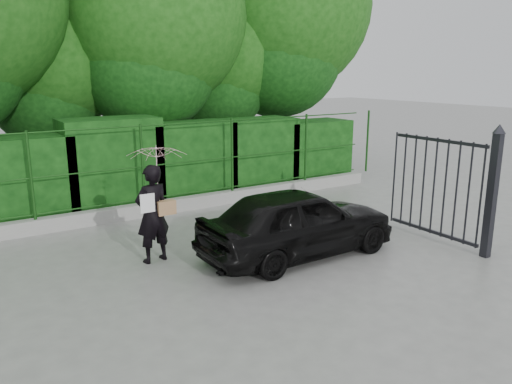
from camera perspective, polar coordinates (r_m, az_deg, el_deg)
ground at (r=7.63m, az=-3.35°, el=-11.35°), size 80.00×80.00×0.00m
kerb at (r=11.48m, az=-14.45°, el=-2.27°), size 14.00×0.25×0.30m
fence at (r=11.31m, az=-13.70°, el=3.00°), size 14.13×0.06×1.80m
hedge at (r=12.17m, az=-17.04°, el=2.58°), size 14.20×1.20×2.24m
trees at (r=14.56m, az=-15.34°, el=18.75°), size 17.10×6.15×8.08m
gate at (r=9.78m, az=23.05°, el=0.56°), size 0.22×2.33×2.36m
woman at (r=8.62m, az=-11.35°, el=0.73°), size 0.99×1.01×2.02m
car at (r=8.87m, az=4.84°, el=-3.40°), size 3.69×1.51×1.25m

